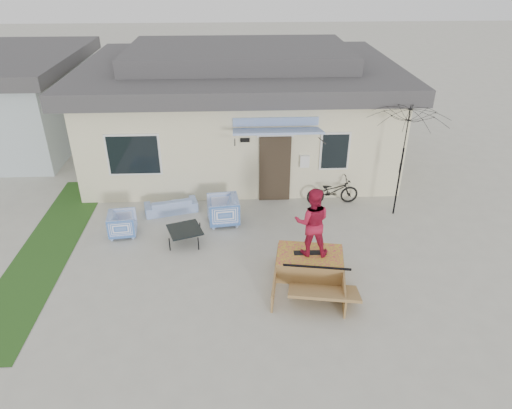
{
  "coord_description": "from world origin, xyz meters",
  "views": [
    {
      "loc": [
        -0.18,
        -8.37,
        6.93
      ],
      "look_at": [
        0.3,
        1.8,
        1.3
      ],
      "focal_mm": 32.49,
      "sensor_mm": 36.0,
      "label": 1
    }
  ],
  "objects_px": {
    "loveseat": "(171,203)",
    "patio_umbrella": "(402,159)",
    "skater": "(312,221)",
    "coffee_table": "(185,236)",
    "skateboard": "(310,252)",
    "bicycle": "(333,188)",
    "armchair_left": "(122,223)",
    "armchair_right": "(223,209)",
    "skate_ramp": "(309,263)"
  },
  "relations": [
    {
      "from": "patio_umbrella",
      "to": "armchair_left",
      "type": "bearing_deg",
      "value": -174.17
    },
    {
      "from": "patio_umbrella",
      "to": "skate_ramp",
      "type": "xyz_separation_m",
      "value": [
        -2.94,
        -2.74,
        -1.49
      ]
    },
    {
      "from": "coffee_table",
      "to": "armchair_left",
      "type": "bearing_deg",
      "value": 164.83
    },
    {
      "from": "armchair_right",
      "to": "skateboard",
      "type": "relative_size",
      "value": 1.13
    },
    {
      "from": "loveseat",
      "to": "coffee_table",
      "type": "bearing_deg",
      "value": 93.99
    },
    {
      "from": "skater",
      "to": "skate_ramp",
      "type": "bearing_deg",
      "value": 87.44
    },
    {
      "from": "loveseat",
      "to": "armchair_right",
      "type": "bearing_deg",
      "value": 141.27
    },
    {
      "from": "coffee_table",
      "to": "skate_ramp",
      "type": "xyz_separation_m",
      "value": [
        3.13,
        -1.47,
        0.05
      ]
    },
    {
      "from": "armchair_left",
      "to": "armchair_right",
      "type": "relative_size",
      "value": 0.84
    },
    {
      "from": "loveseat",
      "to": "skater",
      "type": "height_order",
      "value": "skater"
    },
    {
      "from": "armchair_left",
      "to": "armchair_right",
      "type": "height_order",
      "value": "armchair_right"
    },
    {
      "from": "skateboard",
      "to": "patio_umbrella",
      "type": "bearing_deg",
      "value": 43.33
    },
    {
      "from": "skate_ramp",
      "to": "skateboard",
      "type": "bearing_deg",
      "value": 90.0
    },
    {
      "from": "armchair_right",
      "to": "skate_ramp",
      "type": "xyz_separation_m",
      "value": [
        2.12,
        -2.46,
        -0.18
      ]
    },
    {
      "from": "coffee_table",
      "to": "skateboard",
      "type": "relative_size",
      "value": 1.07
    },
    {
      "from": "armchair_right",
      "to": "patio_umbrella",
      "type": "relative_size",
      "value": 0.32
    },
    {
      "from": "coffee_table",
      "to": "skate_ramp",
      "type": "distance_m",
      "value": 3.45
    },
    {
      "from": "armchair_left",
      "to": "skater",
      "type": "relative_size",
      "value": 0.43
    },
    {
      "from": "coffee_table",
      "to": "skateboard",
      "type": "height_order",
      "value": "skateboard"
    },
    {
      "from": "armchair_left",
      "to": "skate_ramp",
      "type": "height_order",
      "value": "armchair_left"
    },
    {
      "from": "bicycle",
      "to": "patio_umbrella",
      "type": "bearing_deg",
      "value": -117.4
    },
    {
      "from": "loveseat",
      "to": "coffee_table",
      "type": "height_order",
      "value": "loveseat"
    },
    {
      "from": "coffee_table",
      "to": "skater",
      "type": "distance_m",
      "value": 3.65
    },
    {
      "from": "loveseat",
      "to": "patio_umbrella",
      "type": "distance_m",
      "value": 6.81
    },
    {
      "from": "patio_umbrella",
      "to": "loveseat",
      "type": "bearing_deg",
      "value": 176.31
    },
    {
      "from": "loveseat",
      "to": "patio_umbrella",
      "type": "xyz_separation_m",
      "value": [
        6.64,
        -0.43,
        1.45
      ]
    },
    {
      "from": "armchair_right",
      "to": "coffee_table",
      "type": "distance_m",
      "value": 1.43
    },
    {
      "from": "loveseat",
      "to": "armchair_right",
      "type": "xyz_separation_m",
      "value": [
        1.57,
        -0.71,
        0.14
      ]
    },
    {
      "from": "skate_ramp",
      "to": "skater",
      "type": "height_order",
      "value": "skater"
    },
    {
      "from": "skate_ramp",
      "to": "armchair_right",
      "type": "bearing_deg",
      "value": 140.15
    },
    {
      "from": "armchair_right",
      "to": "bicycle",
      "type": "distance_m",
      "value": 3.49
    },
    {
      "from": "bicycle",
      "to": "armchair_left",
      "type": "bearing_deg",
      "value": 99.28
    },
    {
      "from": "armchair_right",
      "to": "patio_umbrella",
      "type": "distance_m",
      "value": 5.24
    },
    {
      "from": "bicycle",
      "to": "patio_umbrella",
      "type": "xyz_separation_m",
      "value": [
        1.72,
        -0.72,
        1.23
      ]
    },
    {
      "from": "skateboard",
      "to": "skater",
      "type": "xyz_separation_m",
      "value": [
        0.0,
        0.0,
        0.88
      ]
    },
    {
      "from": "skateboard",
      "to": "skate_ramp",
      "type": "bearing_deg",
      "value": -98.46
    },
    {
      "from": "skateboard",
      "to": "skater",
      "type": "relative_size",
      "value": 0.46
    },
    {
      "from": "bicycle",
      "to": "skate_ramp",
      "type": "relative_size",
      "value": 0.78
    },
    {
      "from": "skate_ramp",
      "to": "skateboard",
      "type": "relative_size",
      "value": 2.67
    },
    {
      "from": "coffee_table",
      "to": "loveseat",
      "type": "bearing_deg",
      "value": 108.49
    },
    {
      "from": "armchair_left",
      "to": "bicycle",
      "type": "height_order",
      "value": "bicycle"
    },
    {
      "from": "bicycle",
      "to": "armchair_right",
      "type": "bearing_deg",
      "value": 101.91
    },
    {
      "from": "coffee_table",
      "to": "patio_umbrella",
      "type": "relative_size",
      "value": 0.3
    },
    {
      "from": "coffee_table",
      "to": "armchair_right",
      "type": "bearing_deg",
      "value": 44.61
    },
    {
      "from": "loveseat",
      "to": "armchair_right",
      "type": "distance_m",
      "value": 1.73
    },
    {
      "from": "loveseat",
      "to": "patio_umbrella",
      "type": "bearing_deg",
      "value": 161.81
    },
    {
      "from": "armchair_left",
      "to": "armchair_right",
      "type": "distance_m",
      "value": 2.79
    },
    {
      "from": "skateboard",
      "to": "bicycle",
      "type": "bearing_deg",
      "value": 71.29
    },
    {
      "from": "loveseat",
      "to": "skater",
      "type": "relative_size",
      "value": 0.9
    },
    {
      "from": "armchair_right",
      "to": "skater",
      "type": "relative_size",
      "value": 0.52
    }
  ]
}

